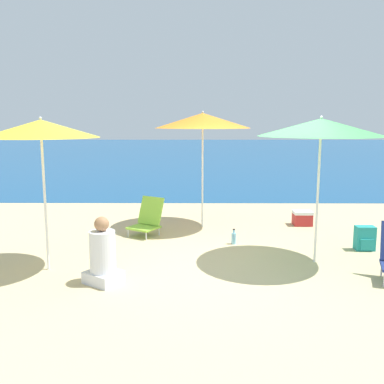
{
  "coord_description": "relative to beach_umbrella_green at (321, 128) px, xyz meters",
  "views": [
    {
      "loc": [
        -0.74,
        -6.35,
        2.17
      ],
      "look_at": [
        -0.79,
        0.69,
        1.0
      ],
      "focal_mm": 40.0,
      "sensor_mm": 36.0,
      "label": 1
    }
  ],
  "objects": [
    {
      "name": "water_bottle",
      "position": [
        -1.17,
        0.99,
        -1.97
      ],
      "size": [
        0.09,
        0.09,
        0.28
      ],
      "color": "#8CCCEA",
      "rests_on": "ground"
    },
    {
      "name": "sea_water",
      "position": [
        -1.13,
        24.82,
        -2.07
      ],
      "size": [
        60.0,
        40.0,
        0.01
      ],
      "color": "navy",
      "rests_on": "ground"
    },
    {
      "name": "beach_umbrella_orange",
      "position": [
        -1.71,
        2.26,
        0.1
      ],
      "size": [
        1.93,
        1.93,
        2.37
      ],
      "color": "white",
      "rests_on": "ground"
    },
    {
      "name": "beach_umbrella_yellow",
      "position": [
        -4.03,
        -0.36,
        -0.01
      ],
      "size": [
        1.64,
        1.64,
        2.23
      ],
      "color": "white",
      "rests_on": "ground"
    },
    {
      "name": "beach_umbrella_green",
      "position": [
        0.0,
        0.0,
        0.0
      ],
      "size": [
        1.87,
        1.87,
        2.25
      ],
      "color": "white",
      "rests_on": "ground"
    },
    {
      "name": "cooler_box",
      "position": [
        0.4,
        2.41,
        -1.92
      ],
      "size": [
        0.39,
        0.34,
        0.3
      ],
      "color": "#B72828",
      "rests_on": "ground"
    },
    {
      "name": "backpack_teal",
      "position": [
        1.02,
        0.64,
        -1.87
      ],
      "size": [
        0.32,
        0.23,
        0.41
      ],
      "color": "teal",
      "rests_on": "ground"
    },
    {
      "name": "ground_plane",
      "position": [
        -1.13,
        -0.05,
        -2.08
      ],
      "size": [
        60.0,
        60.0,
        0.0
      ],
      "primitive_type": "plane",
      "color": "#C6B284"
    },
    {
      "name": "person_seated_near",
      "position": [
        -3.11,
        -0.89,
        -1.7
      ],
      "size": [
        0.59,
        0.57,
        0.92
      ],
      "rotation": [
        0.0,
        0.0,
        0.97
      ],
      "color": "silver",
      "rests_on": "ground"
    },
    {
      "name": "beach_chair_lime",
      "position": [
        -2.78,
        1.61,
        -1.76
      ],
      "size": [
        0.73,
        0.76,
        0.72
      ],
      "rotation": [
        0.0,
        0.0,
        -0.55
      ],
      "color": "silver",
      "rests_on": "ground"
    }
  ]
}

